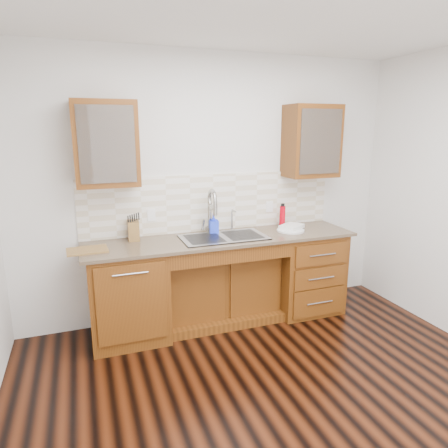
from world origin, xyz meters
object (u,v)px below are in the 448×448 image
object	(u,v)px
plate	(291,230)
knife_block	(134,230)
cutting_board	(87,250)
water_bottle	(282,217)
soap_bottle	(214,224)

from	to	relation	value
plate	knife_block	world-z (taller)	knife_block
knife_block	cutting_board	world-z (taller)	knife_block
knife_block	water_bottle	bearing A→B (deg)	3.50
knife_block	cutting_board	xyz separation A→B (m)	(-0.44, -0.23, -0.09)
soap_bottle	water_bottle	xyz separation A→B (m)	(0.79, 0.00, 0.01)
plate	knife_block	bearing A→B (deg)	172.17
water_bottle	cutting_board	world-z (taller)	water_bottle
plate	cutting_board	size ratio (longest dim) A/B	0.83
knife_block	cutting_board	bearing A→B (deg)	-147.20
knife_block	plate	bearing A→B (deg)	-3.21
soap_bottle	knife_block	bearing A→B (deg)	-176.78
cutting_board	water_bottle	bearing A→B (deg)	5.72
soap_bottle	water_bottle	size ratio (longest dim) A/B	0.88
plate	knife_block	size ratio (longest dim) A/B	1.54
plate	cutting_board	world-z (taller)	same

